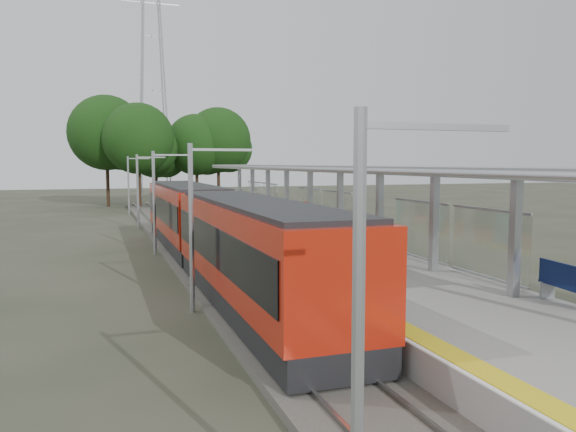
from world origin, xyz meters
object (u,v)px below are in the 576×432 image
object	(u,v)px
info_pillar_near	(369,238)
info_pillar_far	(304,221)
bench_near	(564,283)
bench_mid	(293,214)
bench_far	(291,213)
train	(211,227)
litter_bin	(286,224)

from	to	relation	value
info_pillar_near	info_pillar_far	xyz separation A→B (m)	(-0.34, 6.74, 0.09)
bench_near	bench_mid	world-z (taller)	bench_near
bench_far	info_pillar_near	distance (m)	13.12
train	info_pillar_near	distance (m)	6.73
train	bench_far	size ratio (longest dim) A/B	15.58
bench_mid	info_pillar_near	bearing A→B (deg)	-99.48
train	bench_far	world-z (taller)	train
bench_mid	bench_far	size ratio (longest dim) A/B	0.90
info_pillar_far	bench_near	bearing A→B (deg)	-99.89
train	info_pillar_near	bearing A→B (deg)	-27.20
bench_near	bench_mid	bearing A→B (deg)	96.60
info_pillar_near	train	bearing A→B (deg)	139.32
bench_mid	info_pillar_far	distance (m)	6.14
bench_near	bench_far	bearing A→B (deg)	96.62
train	bench_near	bearing A→B (deg)	-59.68
bench_near	bench_mid	distance (m)	21.77
litter_bin	train	bearing A→B (deg)	-133.68
info_pillar_near	info_pillar_far	size ratio (longest dim) A/B	0.88
litter_bin	bench_near	bearing A→B (deg)	-84.09
bench_far	info_pillar_near	size ratio (longest dim) A/B	1.13
info_pillar_near	info_pillar_far	world-z (taller)	info_pillar_far
info_pillar_far	bench_far	bearing A→B (deg)	61.79
bench_mid	bench_far	xyz separation A→B (m)	(-0.01, 0.37, 0.05)
bench_far	info_pillar_near	bearing A→B (deg)	-75.30
info_pillar_near	info_pillar_far	bearing A→B (deg)	79.40
bench_mid	info_pillar_near	size ratio (longest dim) A/B	1.02
bench_near	info_pillar_far	world-z (taller)	info_pillar_far
bench_near	train	bearing A→B (deg)	126.94
bench_mid	info_pillar_far	world-z (taller)	info_pillar_far
bench_mid	train	bearing A→B (deg)	-130.80
bench_far	bench_near	bearing A→B (deg)	-70.37
bench_mid	bench_far	bearing A→B (deg)	86.90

